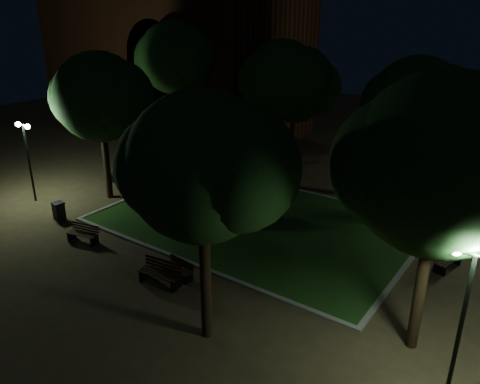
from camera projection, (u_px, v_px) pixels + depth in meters
The scene contains 23 objects.
ground at pixel (233, 237), 22.37m from camera, with size 80.00×80.00×0.00m, color #443622.
lawn at pixel (256, 222), 23.87m from camera, with size 15.00×10.00×0.08m, color #1D3F13.
lawn_kerb at pixel (256, 222), 23.86m from camera, with size 15.40×10.40×0.12m.
monument at pixel (256, 205), 23.53m from camera, with size 1.40×1.40×3.20m.
building_main at pixel (177, 44), 38.62m from camera, with size 20.00×12.00×15.00m.
tree_west at pixel (100, 97), 24.84m from camera, with size 5.92×4.83×8.20m.
tree_north_wl at pixel (284, 79), 27.17m from camera, with size 5.56×4.54×8.61m.
tree_north_er at pixel (418, 103), 24.23m from camera, with size 5.93×4.84×8.04m.
tree_east at pixel (445, 166), 12.90m from camera, with size 6.49×5.30×8.84m.
tree_se at pixel (204, 168), 13.50m from camera, with size 5.57×4.55×8.24m.
tree_nw at pixel (176, 58), 31.14m from camera, with size 5.94×4.85×9.51m.
tree_far_north at pixel (297, 88), 30.35m from camera, with size 5.59×4.57×7.63m.
lamppost_sw at pixel (27, 147), 25.42m from camera, with size 1.18×0.28×4.50m.
lamppost_se at pixel (466, 300), 12.01m from camera, with size 1.18×0.28×4.71m.
lamppost_nw at pixel (197, 113), 34.56m from camera, with size 1.18×0.28×4.14m.
bench_near_left at pixel (161, 273), 18.48m from camera, with size 1.85×0.84×0.98m.
bench_near_right at pixel (179, 269), 18.99m from camera, with size 1.40×0.60×0.75m.
bench_west_near at pixel (83, 234), 21.83m from camera, with size 1.61×0.84×0.84m.
bench_left_side at pixel (123, 172), 29.76m from camera, with size 0.95×1.90×1.00m.
bench_right_side at pixel (447, 260), 19.61m from camera, with size 0.87×1.60×0.83m.
bench_far_side at pixel (391, 196), 26.03m from camera, with size 1.91×0.98×1.00m.
trash_bin at pixel (59, 211), 24.09m from camera, with size 0.62×0.62×0.93m.
bicycle at pixel (170, 167), 30.80m from camera, with size 0.55×1.58×0.83m, color black.
Camera 1 is at (11.90, -16.05, 10.31)m, focal length 35.00 mm.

